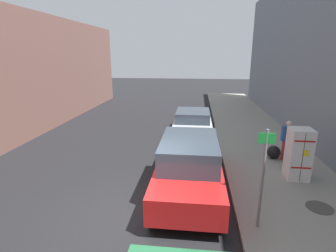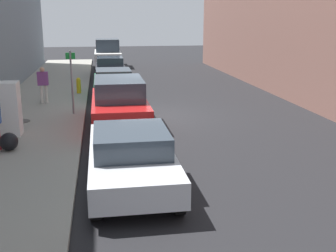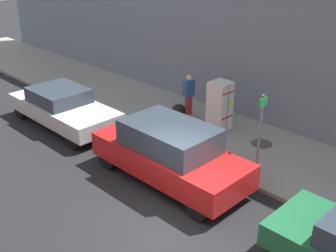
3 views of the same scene
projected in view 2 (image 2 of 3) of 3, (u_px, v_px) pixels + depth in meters
name	position (u px, v px, depth m)	size (l,w,h in m)	color
ground_plane	(150.00, 116.00, 16.80)	(80.00, 80.00, 0.00)	black
sidewalk_slab	(34.00, 118.00, 16.09)	(3.81, 44.00, 0.13)	gray
building_facade_across	(333.00, 34.00, 17.16)	(1.61, 37.40, 6.27)	#7F564C
discarded_refrigerator	(9.00, 109.00, 13.43)	(0.69, 0.69, 1.73)	white
manhole_cover	(20.00, 121.00, 15.36)	(0.70, 0.70, 0.02)	#47443F
street_sign_post	(72.00, 79.00, 16.27)	(0.36, 0.07, 2.46)	slate
fire_hydrant	(79.00, 85.00, 20.92)	(0.22, 0.22, 0.78)	gold
trash_bag	(9.00, 142.00, 12.01)	(0.52, 0.52, 0.52)	black
pedestrian_walking_far	(43.00, 82.00, 18.49)	(0.46, 0.22, 1.58)	beige
parked_sedan_silver	(131.00, 155.00, 9.84)	(1.89, 4.73, 1.38)	silver
parked_suv_red	(119.00, 102.00, 15.02)	(1.90, 4.71, 1.73)	red
parked_sedan_green	(114.00, 82.00, 20.60)	(1.87, 4.58, 1.37)	#1E6038
parked_sedan_dark	(110.00, 67.00, 26.42)	(1.78, 4.73, 1.39)	black
parked_van_white	(108.00, 53.00, 32.53)	(1.97, 4.86, 2.16)	silver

